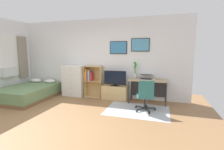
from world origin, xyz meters
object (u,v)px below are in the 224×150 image
object	(u,v)px
laptop	(146,77)
computer_mouse	(154,80)
office_chair	(145,95)
tv_stand	(115,92)
bed	(29,92)
bamboo_vase	(135,69)
television	(115,78)
desk	(148,84)
bookshelf	(92,79)
dresser	(74,81)

from	to	relation	value
laptop	computer_mouse	size ratio (longest dim) A/B	4.10
office_chair	tv_stand	bearing A→B (deg)	128.48
bed	bamboo_vase	distance (m)	3.68
computer_mouse	television	bearing A→B (deg)	175.93
desk	bamboo_vase	world-z (taller)	bamboo_vase
tv_stand	laptop	xyz separation A→B (m)	(1.01, 0.03, 0.58)
bookshelf	computer_mouse	distance (m)	2.13
tv_stand	television	xyz separation A→B (m)	(0.00, -0.02, 0.48)
dresser	bamboo_vase	size ratio (longest dim) A/B	2.07
television	bamboo_vase	world-z (taller)	bamboo_vase
computer_mouse	desk	bearing A→B (deg)	149.85
bed	television	distance (m)	2.97
laptop	office_chair	bearing A→B (deg)	-83.16
computer_mouse	dresser	bearing A→B (deg)	178.02
bamboo_vase	dresser	bearing A→B (deg)	-176.93
bookshelf	computer_mouse	world-z (taller)	bookshelf
dresser	computer_mouse	distance (m)	2.82
bookshelf	office_chair	size ratio (longest dim) A/B	1.28
dresser	laptop	world-z (taller)	dresser
television	office_chair	distance (m)	1.41
dresser	laptop	xyz separation A→B (m)	(2.56, 0.04, 0.26)
bookshelf	tv_stand	xyz separation A→B (m)	(0.85, -0.05, -0.39)
bookshelf	television	distance (m)	0.86
bookshelf	computer_mouse	size ratio (longest dim) A/B	10.55
desk	laptop	world-z (taller)	laptop
dresser	tv_stand	bearing A→B (deg)	0.56
dresser	desk	world-z (taller)	dresser
desk	office_chair	world-z (taller)	office_chair
bed	bamboo_vase	world-z (taller)	bamboo_vase
laptop	bamboo_vase	size ratio (longest dim) A/B	0.80
laptop	bamboo_vase	bearing A→B (deg)	170.35
bookshelf	laptop	distance (m)	1.88
dresser	computer_mouse	xyz separation A→B (m)	(2.81, -0.10, 0.21)
bed	dresser	size ratio (longest dim) A/B	1.85
bed	dresser	xyz separation A→B (m)	(1.28, 0.78, 0.33)
television	laptop	world-z (taller)	television
television	computer_mouse	bearing A→B (deg)	-4.07
dresser	bookshelf	distance (m)	0.70
tv_stand	bamboo_vase	xyz separation A→B (m)	(0.65, 0.10, 0.79)
dresser	desk	distance (m)	2.62
tv_stand	bamboo_vase	world-z (taller)	bamboo_vase
computer_mouse	bamboo_vase	world-z (taller)	bamboo_vase
desk	bamboo_vase	xyz separation A→B (m)	(-0.43, 0.11, 0.42)
bookshelf	bed	bearing A→B (deg)	-156.81
bookshelf	television	bearing A→B (deg)	-5.11
dresser	bookshelf	bearing A→B (deg)	5.72
office_chair	dresser	bearing A→B (deg)	149.05
bookshelf	tv_stand	distance (m)	0.94
office_chair	laptop	distance (m)	0.97
dresser	bamboo_vase	distance (m)	2.25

